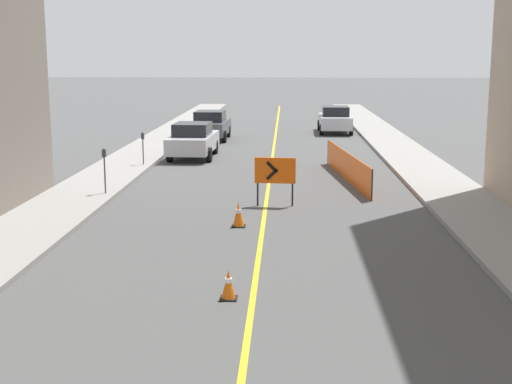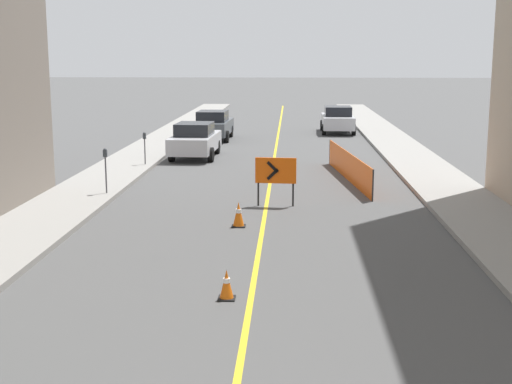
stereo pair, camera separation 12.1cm
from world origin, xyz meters
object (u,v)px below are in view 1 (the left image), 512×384
Objects in this scene: parked_car_curb_near at (193,140)px; traffic_cone_third at (229,285)px; traffic_cone_fourth at (238,214)px; parked_car_curb_far at (335,119)px; parking_meter_far_curb at (143,142)px; arrow_barricade_primary at (275,172)px; parking_meter_near_curb at (104,162)px; parked_car_curb_mid at (211,125)px.

traffic_cone_third is at bearing -78.22° from parked_car_curb_near.
traffic_cone_fourth is 0.16× the size of parked_car_curb_far.
parked_car_curb_near is 1.01× the size of parked_car_curb_far.
parked_car_curb_near reaches higher than parking_meter_far_curb.
arrow_barricade_primary is 21.45m from parked_car_curb_far.
traffic_cone_fourth is at bearing -75.00° from parked_car_curb_near.
traffic_cone_fourth is at bearing -39.62° from parking_meter_near_curb.
parking_meter_far_curb is at bearing -121.76° from parked_car_curb_far.
parked_car_curb_near is at bearing -122.68° from parked_car_curb_far.
parked_car_curb_mid is 8.02m from parked_car_curb_far.
parked_car_curb_near is (-3.86, 10.35, -0.25)m from arrow_barricade_primary.
traffic_cone_fourth is at bearing -65.45° from parking_meter_far_curb.
parking_meter_near_curb is at bearing 116.43° from traffic_cone_third.
arrow_barricade_primary is 1.13× the size of parking_meter_far_curb.
arrow_barricade_primary is 5.63m from parking_meter_near_curb.
traffic_cone_third is 0.39× the size of parking_meter_near_curb.
parked_car_curb_mid is at bearing 83.96° from parking_meter_near_curb.
arrow_barricade_primary is at bearing 85.04° from traffic_cone_third.
parking_meter_far_curb is (-8.76, -13.88, 0.28)m from parked_car_curb_far.
parking_meter_near_curb reaches higher than arrow_barricade_primary.
arrow_barricade_primary is 0.35× the size of parked_car_curb_far.
parking_meter_far_curb is at bearing -97.74° from parked_car_curb_mid.
traffic_cone_third is at bearing -73.22° from parking_meter_far_curb.
parked_car_curb_far is at bearing 57.74° from parking_meter_far_curb.
arrow_barricade_primary reaches higher than parking_meter_far_curb.
parking_meter_near_curb reaches higher than parked_car_curb_near.
traffic_cone_fourth is at bearing 91.95° from traffic_cone_third.
parking_meter_far_curb reaches higher than traffic_cone_fourth.
parking_meter_far_curb is (-1.67, -3.03, 0.28)m from parked_car_curb_near.
parked_car_curb_far is at bearing 59.23° from parked_car_curb_near.
traffic_cone_third is 0.44× the size of parking_meter_far_curb.
parked_car_curb_far is at bearing 30.65° from parked_car_curb_mid.
parking_meter_near_curb reaches higher than traffic_cone_fourth.
parked_car_curb_far is 2.94× the size of parking_meter_near_curb.
arrow_barricade_primary is at bearing 70.93° from traffic_cone_fourth.
parking_meter_near_curb is at bearing -94.04° from parked_car_curb_mid.
parking_meter_near_curb is at bearing -113.03° from parked_car_curb_far.
parked_car_curb_mid reaches higher than traffic_cone_third.
traffic_cone_third is 0.13× the size of parked_car_curb_mid.
traffic_cone_third is at bearing -63.57° from parking_meter_near_curb.
parking_meter_near_curb reaches higher than traffic_cone_third.
arrow_barricade_primary is 11.05m from parked_car_curb_near.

